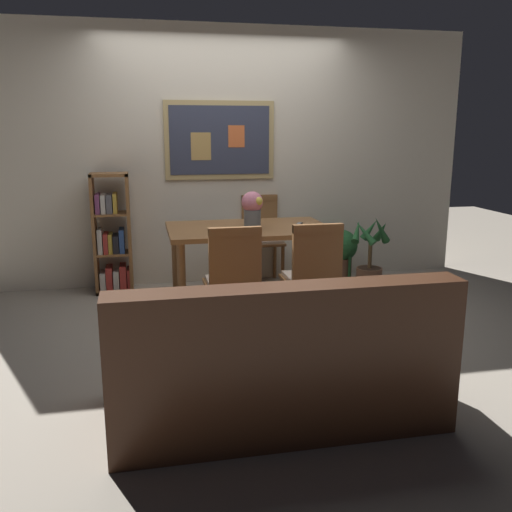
{
  "coord_description": "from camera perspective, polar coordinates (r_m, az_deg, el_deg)",
  "views": [
    {
      "loc": [
        -0.84,
        -4.38,
        1.58
      ],
      "look_at": [
        -0.01,
        -0.4,
        0.65
      ],
      "focal_mm": 38.77,
      "sensor_mm": 36.0,
      "label": 1
    }
  ],
  "objects": [
    {
      "name": "dining_table",
      "position": [
        4.91,
        -0.75,
        1.9
      ],
      "size": [
        1.42,
        0.92,
        0.74
      ],
      "color": "brown",
      "rests_on": "ground_plane"
    },
    {
      "name": "potted_ivy",
      "position": [
        5.9,
        8.82,
        0.41
      ],
      "size": [
        0.33,
        0.33,
        0.56
      ],
      "color": "brown",
      "rests_on": "ground_plane"
    },
    {
      "name": "dining_chair_near_left",
      "position": [
        4.07,
        -2.38,
        -1.95
      ],
      "size": [
        0.4,
        0.41,
        0.91
      ],
      "color": "brown",
      "rests_on": "ground_plane"
    },
    {
      "name": "dining_chair_near_right",
      "position": [
        4.22,
        5.89,
        -1.49
      ],
      "size": [
        0.4,
        0.41,
        0.91
      ],
      "color": "brown",
      "rests_on": "ground_plane"
    },
    {
      "name": "leather_couch",
      "position": [
        3.11,
        2.14,
        -11.19
      ],
      "size": [
        1.8,
        0.84,
        0.84
      ],
      "color": "#472819",
      "rests_on": "ground_plane"
    },
    {
      "name": "tv_remote",
      "position": [
        4.98,
        4.47,
        3.27
      ],
      "size": [
        0.11,
        0.16,
        0.02
      ],
      "color": "black",
      "rests_on": "dining_table"
    },
    {
      "name": "ground_plane",
      "position": [
        4.73,
        -0.84,
        -6.61
      ],
      "size": [
        12.0,
        12.0,
        0.0
      ],
      "primitive_type": "plane",
      "color": "gray"
    },
    {
      "name": "dining_chair_far_right",
      "position": [
        5.8,
        0.56,
        2.55
      ],
      "size": [
        0.4,
        0.41,
        0.91
      ],
      "color": "brown",
      "rests_on": "ground_plane"
    },
    {
      "name": "flower_vase",
      "position": [
        4.83,
        -0.37,
        5.04
      ],
      "size": [
        0.19,
        0.2,
        0.32
      ],
      "color": "slate",
      "rests_on": "dining_table"
    },
    {
      "name": "potted_palm",
      "position": [
        5.68,
        11.64,
        -0.48
      ],
      "size": [
        0.41,
        0.41,
        0.78
      ],
      "color": "brown",
      "rests_on": "ground_plane"
    },
    {
      "name": "wall_back_with_painting",
      "position": [
        5.81,
        -3.48,
        10.16
      ],
      "size": [
        5.2,
        0.14,
        2.6
      ],
      "color": "beige",
      "rests_on": "ground_plane"
    },
    {
      "name": "bookshelf",
      "position": [
        5.6,
        -14.59,
        1.47
      ],
      "size": [
        0.36,
        0.28,
        1.18
      ],
      "color": "brown",
      "rests_on": "ground_plane"
    }
  ]
}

